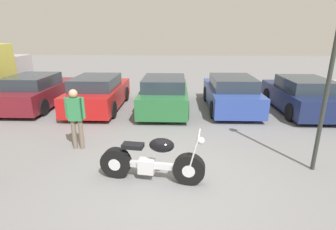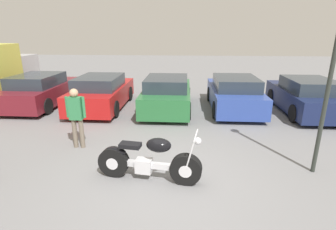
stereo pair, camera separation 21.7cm
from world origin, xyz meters
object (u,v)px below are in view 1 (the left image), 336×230
(parked_car_red, at_px, (98,93))
(parked_car_green, at_px, (164,94))
(parked_car_blue, at_px, (231,94))
(person_standing, at_px, (75,114))
(motorcycle, at_px, (151,161))
(parked_car_maroon, at_px, (36,92))
(parked_car_navy, at_px, (301,96))
(lamp_post, at_px, (332,63))

(parked_car_red, bearing_deg, parked_car_green, -1.24)
(parked_car_blue, distance_m, person_standing, 6.25)
(motorcycle, relative_size, person_standing, 1.37)
(motorcycle, relative_size, parked_car_blue, 0.55)
(parked_car_red, height_order, parked_car_blue, same)
(parked_car_maroon, bearing_deg, parked_car_green, -2.75)
(person_standing, bearing_deg, parked_car_green, 60.59)
(parked_car_red, relative_size, person_standing, 2.48)
(parked_car_maroon, relative_size, person_standing, 2.48)
(parked_car_green, height_order, parked_car_blue, same)
(parked_car_red, xyz_separation_m, parked_car_blue, (5.34, 0.16, 0.00))
(parked_car_red, xyz_separation_m, parked_car_navy, (8.01, -0.10, 0.00))
(parked_car_blue, height_order, lamp_post, lamp_post)
(parked_car_green, bearing_deg, motorcycle, -90.25)
(lamp_post, bearing_deg, parked_car_navy, 69.88)
(parked_car_maroon, distance_m, parked_car_blue, 8.02)
(parked_car_navy, distance_m, person_standing, 8.36)
(parked_car_blue, bearing_deg, parked_car_maroon, 179.69)
(parked_car_navy, xyz_separation_m, lamp_post, (-1.70, -4.65, 1.78))
(motorcycle, xyz_separation_m, parked_car_green, (0.02, 5.26, 0.20))
(parked_car_green, height_order, parked_car_navy, same)
(motorcycle, height_order, parked_car_green, parked_car_green)
(parked_car_maroon, height_order, parked_car_green, same)
(parked_car_red, height_order, parked_car_navy, same)
(motorcycle, bearing_deg, parked_car_green, 89.75)
(motorcycle, xyz_separation_m, parked_car_red, (-2.65, 5.32, 0.20))
(parked_car_red, height_order, person_standing, person_standing)
(parked_car_navy, relative_size, lamp_post, 1.08)
(motorcycle, distance_m, parked_car_navy, 7.49)
(motorcycle, distance_m, parked_car_green, 5.26)
(parked_car_blue, bearing_deg, lamp_post, -78.81)
(parked_car_maroon, height_order, person_standing, person_standing)
(parked_car_maroon, distance_m, person_standing, 5.17)
(parked_car_blue, bearing_deg, parked_car_green, -175.42)
(parked_car_green, distance_m, person_standing, 4.34)
(lamp_post, bearing_deg, parked_car_blue, 101.19)
(parked_car_maroon, bearing_deg, lamp_post, -28.82)
(motorcycle, bearing_deg, parked_car_maroon, 133.97)
(parked_car_maroon, height_order, parked_car_blue, same)
(parked_car_maroon, height_order, lamp_post, lamp_post)
(parked_car_blue, distance_m, parked_car_navy, 2.68)
(parked_car_red, height_order, parked_car_green, same)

